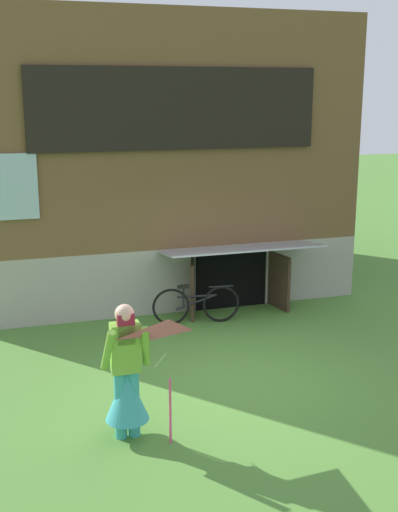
# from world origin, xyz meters

# --- Properties ---
(ground_plane) EXTENTS (60.00, 60.00, 0.00)m
(ground_plane) POSITION_xyz_m (0.00, 0.00, 0.00)
(ground_plane) COLOR #4C7F33
(log_house) EXTENTS (7.32, 6.41, 5.43)m
(log_house) POSITION_xyz_m (0.00, 5.64, 2.72)
(log_house) COLOR #9E998E
(log_house) RESTS_ON ground_plane
(person) EXTENTS (0.61, 0.53, 1.66)m
(person) POSITION_xyz_m (-1.79, -1.25, 0.70)
(person) COLOR teal
(person) RESTS_ON ground_plane
(kite) EXTENTS (0.82, 0.88, 1.50)m
(kite) POSITION_xyz_m (-1.41, -1.77, 1.26)
(kite) COLOR #E54C7F
(kite) RESTS_ON ground_plane
(bicycle_black) EXTENTS (1.56, 0.23, 0.72)m
(bicycle_black) POSITION_xyz_m (0.15, 2.32, 0.35)
(bicycle_black) COLOR black
(bicycle_black) RESTS_ON ground_plane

